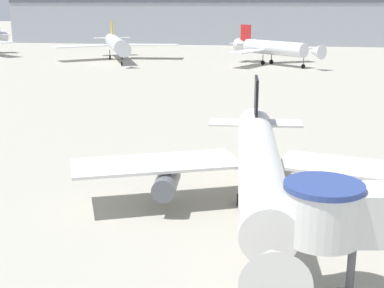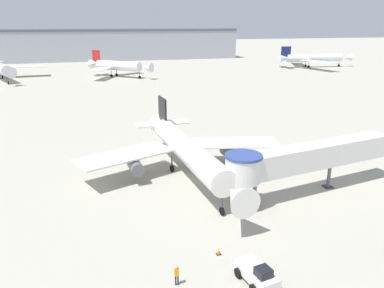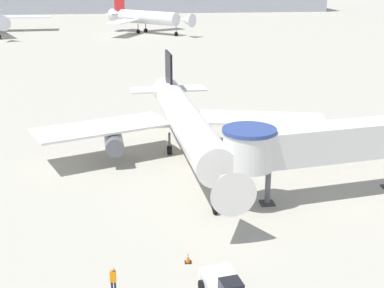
{
  "view_description": "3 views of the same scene",
  "coord_description": "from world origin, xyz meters",
  "px_view_note": "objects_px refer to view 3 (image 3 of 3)",
  "views": [
    {
      "loc": [
        0.67,
        -35.58,
        15.22
      ],
      "look_at": [
        -5.71,
        2.81,
        4.92
      ],
      "focal_mm": 50.0,
      "sensor_mm": 36.0,
      "label": 1
    },
    {
      "loc": [
        -12.32,
        -44.22,
        19.93
      ],
      "look_at": [
        0.17,
        1.17,
        4.56
      ],
      "focal_mm": 35.0,
      "sensor_mm": 36.0,
      "label": 2
    },
    {
      "loc": [
        -5.28,
        -46.52,
        17.99
      ],
      "look_at": [
        -0.78,
        -5.05,
        3.9
      ],
      "focal_mm": 50.0,
      "sensor_mm": 36.0,
      "label": 3
    }
  ],
  "objects_px": {
    "ground_crew_marshaller": "(113,279)",
    "main_airplane": "(187,124)",
    "traffic_cone_near_nose": "(188,258)",
    "background_jet_red_tail": "(147,17)",
    "jet_bridge": "(345,140)"
  },
  "relations": [
    {
      "from": "ground_crew_marshaller",
      "to": "main_airplane",
      "type": "bearing_deg",
      "value": -99.77
    },
    {
      "from": "traffic_cone_near_nose",
      "to": "ground_crew_marshaller",
      "type": "relative_size",
      "value": 0.39
    },
    {
      "from": "traffic_cone_near_nose",
      "to": "background_jet_red_tail",
      "type": "relative_size",
      "value": 0.03
    },
    {
      "from": "ground_crew_marshaller",
      "to": "background_jet_red_tail",
      "type": "relative_size",
      "value": 0.07
    },
    {
      "from": "traffic_cone_near_nose",
      "to": "background_jet_red_tail",
      "type": "bearing_deg",
      "value": 89.64
    },
    {
      "from": "traffic_cone_near_nose",
      "to": "background_jet_red_tail",
      "type": "xyz_separation_m",
      "value": [
        0.75,
        118.51,
        3.95
      ]
    },
    {
      "from": "main_airplane",
      "to": "background_jet_red_tail",
      "type": "xyz_separation_m",
      "value": [
        -1.04,
        100.0,
        0.59
      ]
    },
    {
      "from": "main_airplane",
      "to": "jet_bridge",
      "type": "bearing_deg",
      "value": -43.04
    },
    {
      "from": "jet_bridge",
      "to": "ground_crew_marshaller",
      "type": "bearing_deg",
      "value": -156.15
    },
    {
      "from": "ground_crew_marshaller",
      "to": "background_jet_red_tail",
      "type": "height_order",
      "value": "background_jet_red_tail"
    },
    {
      "from": "main_airplane",
      "to": "jet_bridge",
      "type": "distance_m",
      "value": 15.02
    },
    {
      "from": "main_airplane",
      "to": "ground_crew_marshaller",
      "type": "xyz_separation_m",
      "value": [
        -6.37,
        -21.52,
        -2.66
      ]
    },
    {
      "from": "jet_bridge",
      "to": "background_jet_red_tail",
      "type": "xyz_separation_m",
      "value": [
        -12.78,
        109.32,
        -0.4
      ]
    },
    {
      "from": "jet_bridge",
      "to": "traffic_cone_near_nose",
      "type": "relative_size",
      "value": 33.88
    },
    {
      "from": "main_airplane",
      "to": "traffic_cone_near_nose",
      "type": "distance_m",
      "value": 18.9
    }
  ]
}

